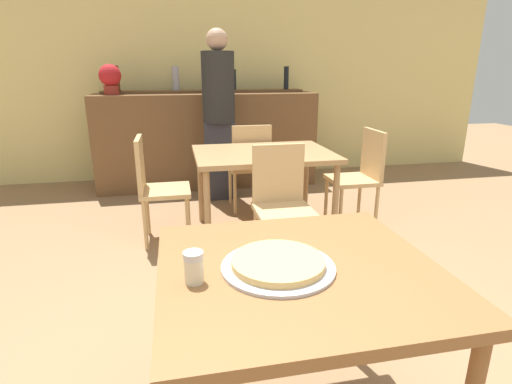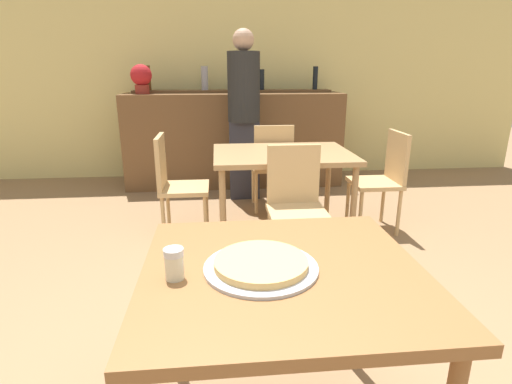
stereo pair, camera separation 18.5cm
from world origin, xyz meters
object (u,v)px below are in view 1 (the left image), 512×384
Objects in this scene: potted_plant at (110,78)px; chair_far_side_back at (250,162)px; chair_far_side_left at (155,183)px; chair_far_side_front at (281,198)px; cheese_shaker at (194,267)px; pizza_tray at (278,264)px; chair_far_side_right at (361,172)px; person_standing at (219,110)px.

chair_far_side_back is at bearing -35.36° from potted_plant.
chair_far_side_back is 1.00× the size of chair_far_side_left.
chair_far_side_front is 1.20m from chair_far_side_back.
cheese_shaker is at bearing 75.60° from chair_far_side_back.
potted_plant is at bearing 105.04° from pizza_tray.
potted_plant reaches higher than cheese_shaker.
pizza_tray is 3.71× the size of cheese_shaker.
chair_far_side_left and chair_far_side_right have the same top height.
potted_plant is (-0.97, 3.63, 0.53)m from pizza_tray.
pizza_tray is at bearing 6.91° from cheese_shaker.
cheese_shaker is (-1.59, -2.08, 0.29)m from chair_far_side_right.
pizza_tray is 0.29m from cheese_shaker.
chair_far_side_front is 0.49× the size of person_standing.
chair_far_side_front and chair_far_side_right have the same top height.
chair_far_side_back is 1.09m from chair_far_side_right.
chair_far_side_right is (1.81, 0.00, 0.00)m from chair_far_side_left.
chair_far_side_right is 8.43× the size of cheese_shaker.
chair_far_side_left is at bearing -90.00° from chair_far_side_right.
chair_far_side_front is 1.74m from person_standing.
cheese_shaker is (-0.69, -1.48, 0.29)m from chair_far_side_front.
potted_plant is at bearing 16.80° from chair_far_side_left.
chair_far_side_back is at bearing 90.00° from chair_far_side_front.
chair_far_side_back is 1.87m from potted_plant.
chair_far_side_front is 1.52m from pizza_tray.
person_standing reaches higher than chair_far_side_back.
chair_far_side_left is 2.12m from pizza_tray.
chair_far_side_right is (0.90, 0.60, 0.00)m from chair_far_side_front.
chair_far_side_back is 2.78m from cheese_shaker.
cheese_shaker is (-0.69, -2.68, 0.29)m from chair_far_side_back.
pizza_tray is 1.18× the size of potted_plant.
chair_far_side_left reaches higher than pizza_tray.
pizza_tray is at bearing 81.28° from chair_far_side_back.
cheese_shaker is at bearing -79.30° from potted_plant.
person_standing is (-0.25, 1.65, 0.47)m from chair_far_side_front.
chair_far_side_back and chair_far_side_left have the same top height.
chair_far_side_right is 2.63m from cheese_shaker.
person_standing is (-0.25, 0.45, 0.47)m from chair_far_side_back.
potted_plant is at bearing -124.71° from chair_far_side_right.
chair_far_side_back is (0.00, 1.20, 0.00)m from chair_far_side_front.
chair_far_side_back is at bearing -123.69° from chair_far_side_right.
chair_far_side_front is 8.43× the size of cheese_shaker.
person_standing is 5.44× the size of potted_plant.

